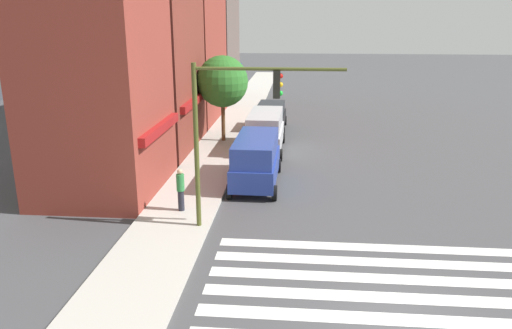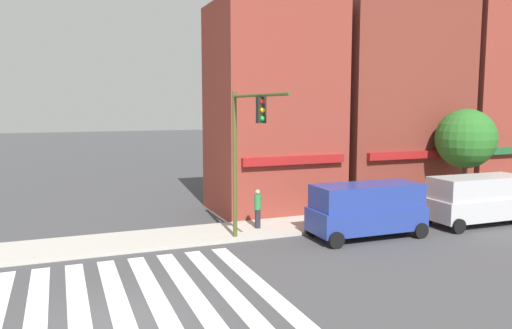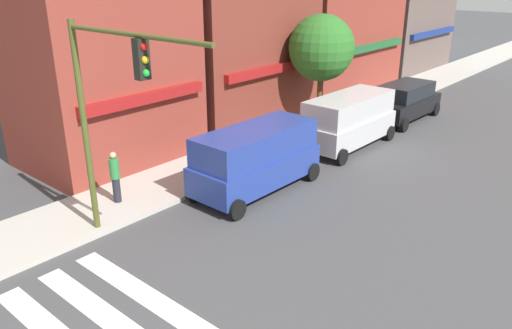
{
  "view_description": "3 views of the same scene",
  "coord_description": "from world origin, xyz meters",
  "views": [
    {
      "loc": [
        -11.88,
        2.7,
        7.79
      ],
      "look_at": [
        10.83,
        4.7,
        1.0
      ],
      "focal_mm": 35.0,
      "sensor_mm": 36.0,
      "label": 1
    },
    {
      "loc": [
        -1.4,
        -13.15,
        5.7
      ],
      "look_at": [
        5.41,
        4.0,
        3.5
      ],
      "focal_mm": 35.0,
      "sensor_mm": 36.0,
      "label": 2
    },
    {
      "loc": [
        -1.61,
        -6.02,
        7.46
      ],
      "look_at": [
        10.83,
        4.7,
        1.0
      ],
      "focal_mm": 35.0,
      "sensor_mm": 36.0,
      "label": 3
    }
  ],
  "objects": [
    {
      "name": "ground_plane",
      "position": [
        0.0,
        0.0,
        0.0
      ],
      "size": [
        200.0,
        200.0,
        0.0
      ],
      "primitive_type": "plane",
      "color": "#424244"
    },
    {
      "name": "street_tree",
      "position": [
        18.92,
        7.5,
        3.91
      ],
      "size": [
        3.19,
        3.19,
        5.36
      ],
      "color": "brown",
      "rests_on": "sidewalk_left"
    },
    {
      "name": "traffic_signal",
      "position": [
        5.41,
        5.14,
        4.32
      ],
      "size": [
        0.32,
        5.36,
        6.26
      ],
      "color": "#474C1E",
      "rests_on": "ground_plane"
    },
    {
      "name": "van_blue",
      "position": [
        10.83,
        4.7,
        1.29
      ],
      "size": [
        5.02,
        2.22,
        2.34
      ],
      "rotation": [
        0.0,
        0.0,
        -0.01
      ],
      "color": "navy",
      "rests_on": "ground_plane"
    },
    {
      "name": "storefront_row",
      "position": [
        23.94,
        11.5,
        7.17
      ],
      "size": [
        34.15,
        5.3,
        15.65
      ],
      "color": "maroon",
      "rests_on": "ground_plane"
    },
    {
      "name": "pedestrian_green_top",
      "position": [
        6.85,
        7.42,
        1.07
      ],
      "size": [
        0.32,
        0.32,
        1.77
      ],
      "rotation": [
        0.0,
        0.0,
        2.54
      ],
      "color": "#23232D",
      "rests_on": "sidewalk_left"
    },
    {
      "name": "sidewalk_left",
      "position": [
        0.0,
        7.5,
        0.07
      ],
      "size": [
        120.0,
        3.0,
        0.15
      ],
      "color": "#B2ADA3",
      "rests_on": "ground_plane"
    },
    {
      "name": "van_silver",
      "position": [
        17.1,
        4.7,
        1.29
      ],
      "size": [
        5.02,
        2.22,
        2.34
      ],
      "rotation": [
        0.0,
        0.0,
        -0.01
      ],
      "color": "#B7B7BC",
      "rests_on": "ground_plane"
    },
    {
      "name": "suv_black",
      "position": [
        22.77,
        4.7,
        1.03
      ],
      "size": [
        4.75,
        2.12,
        1.94
      ],
      "rotation": [
        0.0,
        0.0,
        -0.03
      ],
      "color": "black",
      "rests_on": "ground_plane"
    },
    {
      "name": "crosswalk_stripes",
      "position": [
        -0.0,
        0.0,
        0.0
      ],
      "size": [
        9.29,
        10.8,
        0.01
      ],
      "color": "silver",
      "rests_on": "ground_plane"
    }
  ]
}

